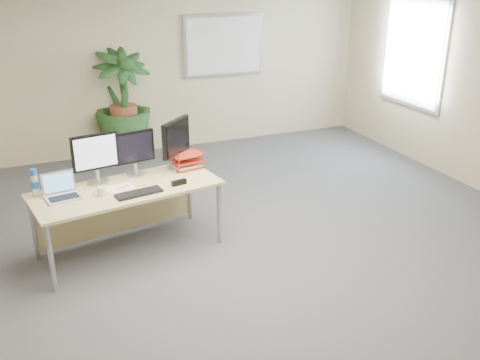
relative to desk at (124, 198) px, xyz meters
name	(u,v)px	position (x,y,z in m)	size (l,w,h in m)	color
floor	(256,276)	(0.99, -1.03, -0.55)	(8.00, 8.00, 0.00)	#47474C
back_wall	(148,63)	(0.99, 2.97, 0.80)	(7.00, 0.04, 2.70)	#C3B68A
whiteboard	(224,45)	(2.19, 2.94, 1.00)	(1.30, 0.04, 0.95)	#BCBCC2
window	(413,52)	(4.46, 1.27, 1.00)	(0.04, 1.30, 1.55)	#BCBCC2
desk	(124,198)	(0.00, 0.00, 0.00)	(1.90, 1.06, 0.69)	#D2B97C
floor_plant	(123,110)	(0.53, 2.67, 0.20)	(0.84, 0.84, 1.50)	#123316
monitor_left	(95,156)	(-0.22, 0.12, 0.43)	(0.45, 0.21, 0.51)	#A7A8AC
monitor_right	(134,150)	(0.18, 0.20, 0.41)	(0.42, 0.19, 0.47)	#A7A8AC
monitor_dark	(176,141)	(0.63, 0.23, 0.45)	(0.38, 0.36, 0.54)	#A7A8AC
laptop	(61,191)	(-0.59, -0.08, 0.20)	(0.35, 0.32, 0.22)	silver
keyboard	(139,193)	(0.10, -0.30, 0.16)	(0.44, 0.15, 0.02)	black
coffee_mug	(101,192)	(-0.24, -0.20, 0.19)	(0.11, 0.08, 0.09)	silver
spiral_notebook	(120,189)	(-0.05, -0.11, 0.15)	(0.27, 0.20, 0.01)	white
orange_pen	(123,187)	(-0.02, -0.12, 0.16)	(0.01, 0.01, 0.15)	#CC4816
yellow_highlighter	(142,185)	(0.17, -0.11, 0.15)	(0.02, 0.02, 0.11)	yellow
water_bottle	(35,183)	(-0.80, 0.03, 0.27)	(0.07, 0.07, 0.27)	silver
letter_tray	(187,162)	(0.73, 0.21, 0.21)	(0.35, 0.29, 0.15)	#AD2815
stapler	(179,183)	(0.51, -0.23, 0.17)	(0.15, 0.04, 0.05)	black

